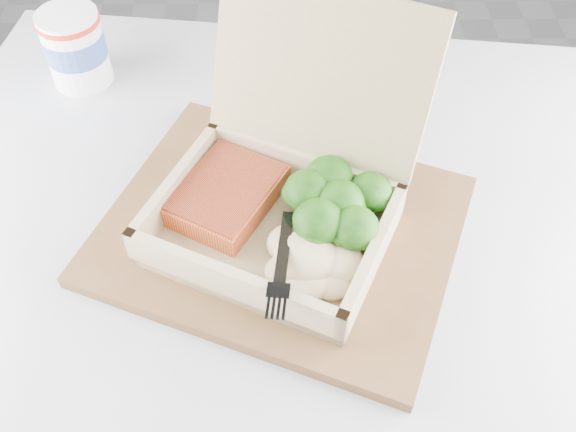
{
  "coord_description": "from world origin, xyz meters",
  "views": [
    {
      "loc": [
        -0.16,
        -0.56,
        1.23
      ],
      "look_at": [
        -0.15,
        -0.17,
        0.77
      ],
      "focal_mm": 40.0,
      "sensor_mm": 36.0,
      "label": 1
    }
  ],
  "objects_px": {
    "takeout_container": "(287,178)",
    "paper_cup": "(75,46)",
    "serving_tray": "(281,230)",
    "cafe_table": "(261,346)"
  },
  "relations": [
    {
      "from": "takeout_container",
      "to": "paper_cup",
      "type": "distance_m",
      "value": 0.35
    },
    {
      "from": "serving_tray",
      "to": "paper_cup",
      "type": "bearing_deg",
      "value": 134.18
    },
    {
      "from": "cafe_table",
      "to": "serving_tray",
      "type": "relative_size",
      "value": 2.57
    },
    {
      "from": "cafe_table",
      "to": "paper_cup",
      "type": "bearing_deg",
      "value": 128.42
    },
    {
      "from": "serving_tray",
      "to": "takeout_container",
      "type": "distance_m",
      "value": 0.06
    },
    {
      "from": "cafe_table",
      "to": "serving_tray",
      "type": "distance_m",
      "value": 0.2
    },
    {
      "from": "cafe_table",
      "to": "serving_tray",
      "type": "height_order",
      "value": "serving_tray"
    },
    {
      "from": "cafe_table",
      "to": "serving_tray",
      "type": "bearing_deg",
      "value": 44.42
    },
    {
      "from": "cafe_table",
      "to": "paper_cup",
      "type": "relative_size",
      "value": 9.34
    },
    {
      "from": "takeout_container",
      "to": "paper_cup",
      "type": "xyz_separation_m",
      "value": [
        -0.25,
        0.23,
        -0.01
      ]
    }
  ]
}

